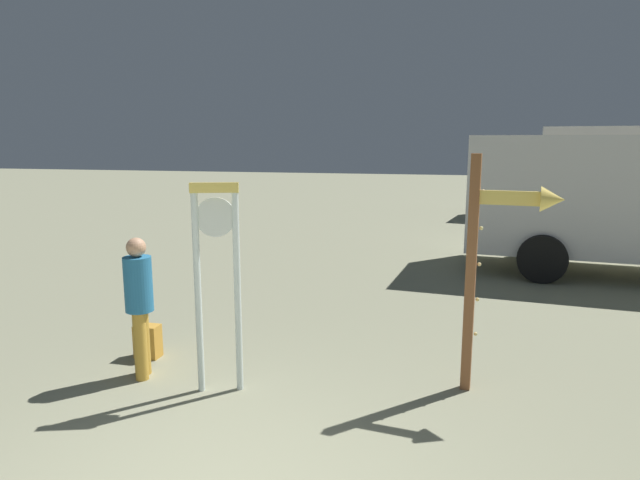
{
  "coord_description": "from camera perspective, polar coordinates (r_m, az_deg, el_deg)",
  "views": [
    {
      "loc": [
        1.52,
        -3.07,
        2.62
      ],
      "look_at": [
        -0.32,
        4.5,
        1.2
      ],
      "focal_mm": 30.9,
      "sensor_mm": 36.0,
      "label": 1
    }
  ],
  "objects": [
    {
      "name": "box_truck_far",
      "position": [
        19.96,
        27.32,
        6.38
      ],
      "size": [
        7.32,
        3.65,
        3.03
      ],
      "color": "white",
      "rests_on": "ground_plane"
    },
    {
      "name": "arrow_sign",
      "position": [
        5.8,
        18.13,
        -0.39
      ],
      "size": [
        0.9,
        0.28,
        2.49
      ],
      "color": "brown",
      "rests_on": "ground_plane"
    },
    {
      "name": "box_truck_near",
      "position": [
        12.14,
        28.28,
        3.78
      ],
      "size": [
        6.17,
        3.05,
        2.71
      ],
      "color": "silver",
      "rests_on": "ground_plane"
    },
    {
      "name": "person_near_clock",
      "position": [
        6.39,
        -18.21,
        -5.96
      ],
      "size": [
        0.3,
        0.3,
        1.59
      ],
      "color": "gold",
      "rests_on": "ground_plane"
    },
    {
      "name": "backpack",
      "position": [
        7.15,
        -17.38,
        -9.97
      ],
      "size": [
        0.29,
        0.23,
        0.41
      ],
      "color": "gold",
      "rests_on": "ground_plane"
    },
    {
      "name": "standing_clock",
      "position": [
        5.73,
        -10.63,
        -2.58
      ],
      "size": [
        0.48,
        0.23,
        2.2
      ],
      "color": "white",
      "rests_on": "ground_plane"
    }
  ]
}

